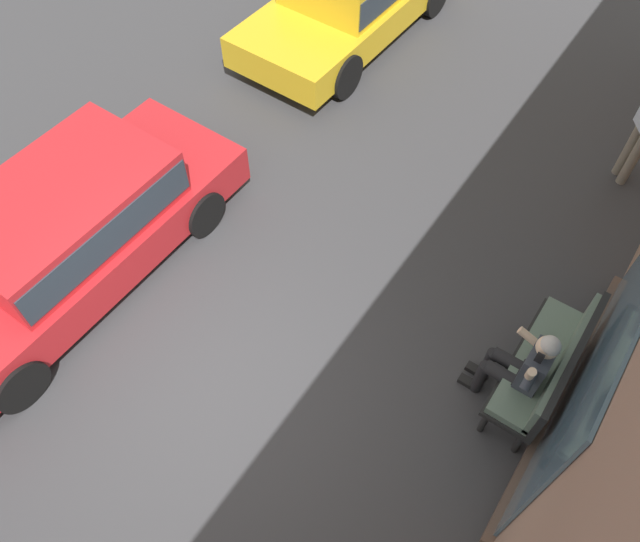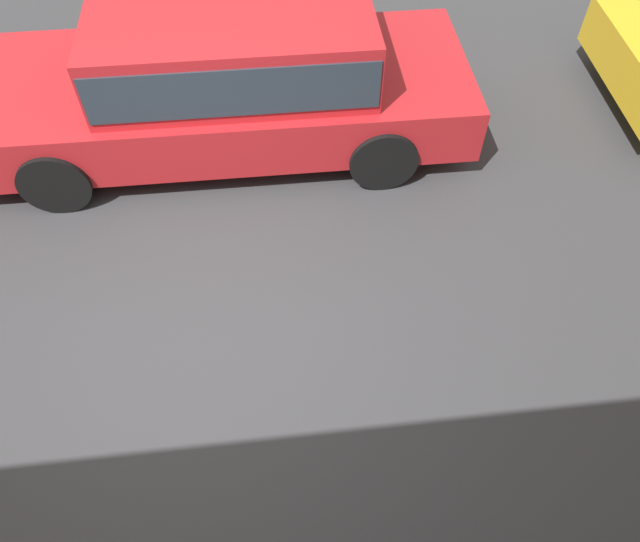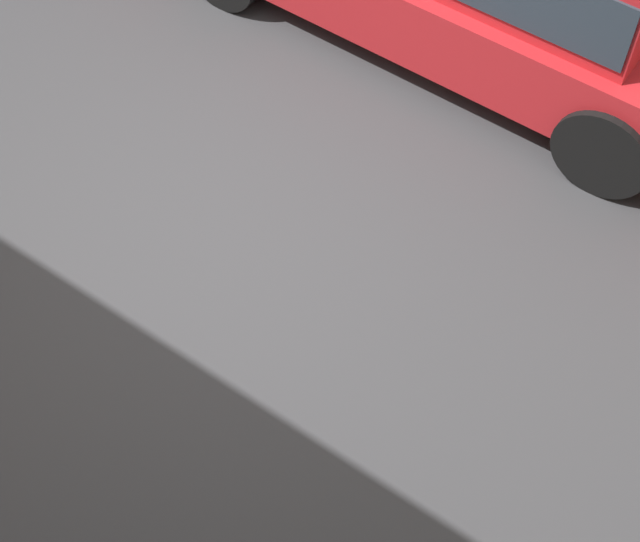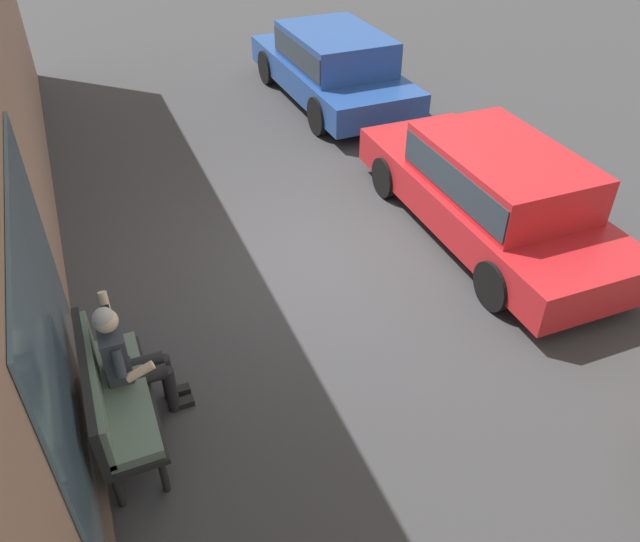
{
  "view_description": "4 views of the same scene",
  "coord_description": "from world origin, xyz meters",
  "views": [
    {
      "loc": [
        1.71,
        2.6,
        6.34
      ],
      "look_at": [
        -1.4,
        0.45,
        0.98
      ],
      "focal_mm": 35.0,
      "sensor_mm": 36.0,
      "label": 1
    },
    {
      "loc": [
        -0.64,
        2.6,
        4.12
      ],
      "look_at": [
        -0.91,
        0.22,
        1.03
      ],
      "focal_mm": 35.0,
      "sensor_mm": 36.0,
      "label": 2
    },
    {
      "loc": [
        -2.5,
        2.6,
        4.67
      ],
      "look_at": [
        -1.09,
        0.57,
        1.08
      ],
      "focal_mm": 55.0,
      "sensor_mm": 36.0,
      "label": 3
    },
    {
      "loc": [
        -6.27,
        2.6,
        4.9
      ],
      "look_at": [
        -1.28,
        0.54,
        0.85
      ],
      "focal_mm": 35.0,
      "sensor_mm": 36.0,
      "label": 4
    }
  ],
  "objects": [
    {
      "name": "parked_car_mid",
      "position": [
        -0.33,
        -2.38,
        0.75
      ],
      "size": [
        4.68,
        1.86,
        1.37
      ],
      "color": "red",
      "rests_on": "ground_plane"
    },
    {
      "name": "ground_plane",
      "position": [
        0.0,
        0.0,
        0.0
      ],
      "size": [
        60.0,
        60.0,
        0.0
      ],
      "primitive_type": "plane",
      "color": "#38383A"
    }
  ]
}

